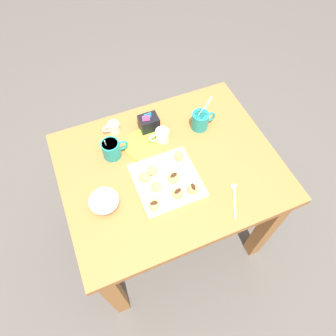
{
  "coord_description": "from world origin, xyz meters",
  "views": [
    {
      "loc": [
        -0.29,
        -0.68,
        1.89
      ],
      "look_at": [
        -0.02,
        -0.02,
        0.77
      ],
      "focal_mm": 32.52,
      "sensor_mm": 36.0,
      "label": 1
    }
  ],
  "objects_px": {
    "ice_cream_bowl": "(104,200)",
    "beignet_6": "(145,177)",
    "sugar_caddy": "(149,123)",
    "beignet_3": "(179,156)",
    "beignet_1": "(178,193)",
    "cream_pitcher_white": "(162,135)",
    "beignet_4": "(193,189)",
    "pastry_plate_square": "(167,181)",
    "coffee_mug_teal_left": "(112,149)",
    "dining_table": "(170,182)",
    "beignet_5": "(156,187)",
    "chocolate_sauce_pitcher": "(113,127)",
    "beignet_2": "(154,205)",
    "coffee_mug_teal_right": "(201,120)",
    "saucer_lime_left": "(145,145)",
    "beignet_7": "(152,171)",
    "beignet_0": "(174,177)"
  },
  "relations": [
    {
      "from": "pastry_plate_square",
      "to": "saucer_lime_left",
      "type": "relative_size",
      "value": 1.43
    },
    {
      "from": "saucer_lime_left",
      "to": "beignet_7",
      "type": "bearing_deg",
      "value": -98.59
    },
    {
      "from": "coffee_mug_teal_left",
      "to": "coffee_mug_teal_right",
      "type": "height_order",
      "value": "coffee_mug_teal_right"
    },
    {
      "from": "dining_table",
      "to": "beignet_2",
      "type": "relative_size",
      "value": 17.88
    },
    {
      "from": "beignet_2",
      "to": "cream_pitcher_white",
      "type": "bearing_deg",
      "value": 63.11
    },
    {
      "from": "coffee_mug_teal_right",
      "to": "saucer_lime_left",
      "type": "bearing_deg",
      "value": -178.84
    },
    {
      "from": "sugar_caddy",
      "to": "ice_cream_bowl",
      "type": "xyz_separation_m",
      "value": [
        -0.31,
        -0.31,
        -0.0
      ]
    },
    {
      "from": "coffee_mug_teal_left",
      "to": "coffee_mug_teal_right",
      "type": "relative_size",
      "value": 0.99
    },
    {
      "from": "chocolate_sauce_pitcher",
      "to": "beignet_6",
      "type": "bearing_deg",
      "value": -82.74
    },
    {
      "from": "dining_table",
      "to": "beignet_3",
      "type": "xyz_separation_m",
      "value": [
        0.05,
        0.01,
        0.18
      ]
    },
    {
      "from": "beignet_4",
      "to": "beignet_6",
      "type": "relative_size",
      "value": 0.98
    },
    {
      "from": "beignet_7",
      "to": "coffee_mug_teal_left",
      "type": "bearing_deg",
      "value": 127.96
    },
    {
      "from": "coffee_mug_teal_right",
      "to": "dining_table",
      "type": "bearing_deg",
      "value": -145.7
    },
    {
      "from": "beignet_2",
      "to": "beignet_7",
      "type": "bearing_deg",
      "value": 71.73
    },
    {
      "from": "sugar_caddy",
      "to": "beignet_3",
      "type": "xyz_separation_m",
      "value": [
        0.06,
        -0.22,
        -0.0
      ]
    },
    {
      "from": "sugar_caddy",
      "to": "beignet_1",
      "type": "distance_m",
      "value": 0.39
    },
    {
      "from": "coffee_mug_teal_right",
      "to": "beignet_1",
      "type": "distance_m",
      "value": 0.4
    },
    {
      "from": "beignet_0",
      "to": "beignet_2",
      "type": "relative_size",
      "value": 0.99
    },
    {
      "from": "pastry_plate_square",
      "to": "coffee_mug_teal_left",
      "type": "height_order",
      "value": "coffee_mug_teal_left"
    },
    {
      "from": "cream_pitcher_white",
      "to": "beignet_3",
      "type": "height_order",
      "value": "cream_pitcher_white"
    },
    {
      "from": "sugar_caddy",
      "to": "beignet_2",
      "type": "xyz_separation_m",
      "value": [
        -0.13,
        -0.4,
        -0.01
      ]
    },
    {
      "from": "dining_table",
      "to": "beignet_0",
      "type": "height_order",
      "value": "beignet_0"
    },
    {
      "from": "ice_cream_bowl",
      "to": "beignet_6",
      "type": "relative_size",
      "value": 2.52
    },
    {
      "from": "dining_table",
      "to": "cream_pitcher_white",
      "type": "height_order",
      "value": "cream_pitcher_white"
    },
    {
      "from": "cream_pitcher_white",
      "to": "dining_table",
      "type": "bearing_deg",
      "value": -97.8
    },
    {
      "from": "pastry_plate_square",
      "to": "coffee_mug_teal_right",
      "type": "distance_m",
      "value": 0.35
    },
    {
      "from": "sugar_caddy",
      "to": "saucer_lime_left",
      "type": "height_order",
      "value": "sugar_caddy"
    },
    {
      "from": "cream_pitcher_white",
      "to": "beignet_7",
      "type": "xyz_separation_m",
      "value": [
        -0.11,
        -0.16,
        -0.01
      ]
    },
    {
      "from": "ice_cream_bowl",
      "to": "beignet_2",
      "type": "xyz_separation_m",
      "value": [
        0.18,
        -0.1,
        -0.01
      ]
    },
    {
      "from": "chocolate_sauce_pitcher",
      "to": "pastry_plate_square",
      "type": "bearing_deg",
      "value": -70.37
    },
    {
      "from": "beignet_7",
      "to": "beignet_0",
      "type": "bearing_deg",
      "value": -44.26
    },
    {
      "from": "sugar_caddy",
      "to": "beignet_1",
      "type": "height_order",
      "value": "sugar_caddy"
    },
    {
      "from": "beignet_1",
      "to": "cream_pitcher_white",
      "type": "bearing_deg",
      "value": 80.42
    },
    {
      "from": "dining_table",
      "to": "beignet_1",
      "type": "height_order",
      "value": "beignet_1"
    },
    {
      "from": "chocolate_sauce_pitcher",
      "to": "beignet_0",
      "type": "bearing_deg",
      "value": -67.34
    },
    {
      "from": "cream_pitcher_white",
      "to": "beignet_5",
      "type": "bearing_deg",
      "value": -116.82
    },
    {
      "from": "pastry_plate_square",
      "to": "beignet_6",
      "type": "bearing_deg",
      "value": 155.66
    },
    {
      "from": "saucer_lime_left",
      "to": "beignet_6",
      "type": "xyz_separation_m",
      "value": [
        -0.07,
        -0.18,
        0.03
      ]
    },
    {
      "from": "saucer_lime_left",
      "to": "beignet_4",
      "type": "relative_size",
      "value": 3.9
    },
    {
      "from": "pastry_plate_square",
      "to": "saucer_lime_left",
      "type": "height_order",
      "value": "pastry_plate_square"
    },
    {
      "from": "pastry_plate_square",
      "to": "beignet_6",
      "type": "height_order",
      "value": "beignet_6"
    },
    {
      "from": "coffee_mug_teal_left",
      "to": "beignet_4",
      "type": "xyz_separation_m",
      "value": [
        0.25,
        -0.32,
        -0.01
      ]
    },
    {
      "from": "cream_pitcher_white",
      "to": "pastry_plate_square",
      "type": "bearing_deg",
      "value": -106.34
    },
    {
      "from": "chocolate_sauce_pitcher",
      "to": "coffee_mug_teal_left",
      "type": "bearing_deg",
      "value": -109.26
    },
    {
      "from": "beignet_0",
      "to": "beignet_7",
      "type": "distance_m",
      "value": 0.1
    },
    {
      "from": "cream_pitcher_white",
      "to": "coffee_mug_teal_left",
      "type": "bearing_deg",
      "value": 177.87
    },
    {
      "from": "coffee_mug_teal_right",
      "to": "beignet_5",
      "type": "xyz_separation_m",
      "value": [
        -0.32,
        -0.25,
        -0.02
      ]
    },
    {
      "from": "coffee_mug_teal_right",
      "to": "cream_pitcher_white",
      "type": "relative_size",
      "value": 1.32
    },
    {
      "from": "beignet_4",
      "to": "beignet_6",
      "type": "height_order",
      "value": "beignet_4"
    },
    {
      "from": "beignet_1",
      "to": "beignet_4",
      "type": "height_order",
      "value": "beignet_1"
    }
  ]
}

